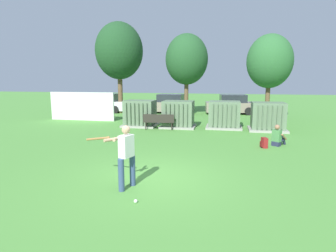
% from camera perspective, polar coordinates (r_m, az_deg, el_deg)
% --- Properties ---
extents(ground_plane, '(96.00, 96.00, 0.00)m').
position_cam_1_polar(ground_plane, '(8.69, -3.62, -10.38)').
color(ground_plane, '#51933D').
extents(fence_panel, '(4.80, 0.12, 2.00)m').
position_cam_1_polar(fence_panel, '(21.00, -16.99, 3.83)').
color(fence_panel, silver).
rests_on(fence_panel, ground).
extents(transformer_west, '(2.10, 1.70, 1.62)m').
position_cam_1_polar(transformer_west, '(17.67, -5.66, 2.49)').
color(transformer_west, '#9E9B93').
rests_on(transformer_west, ground).
extents(transformer_mid_west, '(2.10, 1.70, 1.62)m').
position_cam_1_polar(transformer_mid_west, '(17.17, 2.09, 2.33)').
color(transformer_mid_west, '#9E9B93').
rests_on(transformer_mid_west, ground).
extents(transformer_mid_east, '(2.10, 1.70, 1.62)m').
position_cam_1_polar(transformer_mid_east, '(17.24, 11.29, 2.17)').
color(transformer_mid_east, '#9E9B93').
rests_on(transformer_mid_east, ground).
extents(transformer_east, '(2.10, 1.70, 1.62)m').
position_cam_1_polar(transformer_east, '(17.08, 19.53, 1.74)').
color(transformer_east, '#9E9B93').
rests_on(transformer_east, ground).
extents(park_bench, '(1.83, 0.55, 0.92)m').
position_cam_1_polar(park_bench, '(16.42, -1.87, 1.10)').
color(park_bench, '#2D2823').
rests_on(park_bench, ground).
extents(batter, '(1.59, 0.83, 1.74)m').
position_cam_1_polar(batter, '(7.72, -8.71, -5.46)').
color(batter, '#384C75').
rests_on(batter, ground).
extents(sports_ball, '(0.09, 0.09, 0.09)m').
position_cam_1_polar(sports_ball, '(7.07, -6.56, -14.85)').
color(sports_ball, white).
rests_on(sports_ball, ground).
extents(seated_spectator, '(0.71, 0.76, 0.96)m').
position_cam_1_polar(seated_spectator, '(13.46, 21.30, -2.14)').
color(seated_spectator, '#282D4C').
rests_on(seated_spectator, ground).
extents(backpack, '(0.32, 0.36, 0.44)m').
position_cam_1_polar(backpack, '(12.88, 18.84, -3.25)').
color(backpack, maroon).
rests_on(backpack, ground).
extents(tree_left, '(3.97, 3.97, 7.60)m').
position_cam_1_polar(tree_left, '(24.77, -9.84, 14.68)').
color(tree_left, brown).
rests_on(tree_left, ground).
extents(tree_center_left, '(3.39, 3.39, 6.48)m').
position_cam_1_polar(tree_center_left, '(23.25, 3.80, 13.25)').
color(tree_center_left, brown).
rests_on(tree_center_left, ground).
extents(tree_center_right, '(3.15, 3.15, 6.01)m').
position_cam_1_polar(tree_center_right, '(21.41, 19.85, 12.16)').
color(tree_center_right, brown).
rests_on(tree_center_right, ground).
extents(parked_car_leftmost, '(4.30, 2.13, 1.62)m').
position_cam_1_polar(parked_car_leftmost, '(25.80, -12.76, 4.46)').
color(parked_car_leftmost, silver).
rests_on(parked_car_leftmost, ground).
extents(parked_car_left_of_center, '(4.28, 2.08, 1.62)m').
position_cam_1_polar(parked_car_left_of_center, '(24.38, 0.27, 4.41)').
color(parked_car_left_of_center, gray).
rests_on(parked_car_left_of_center, ground).
extents(parked_car_right_of_center, '(4.39, 2.35, 1.62)m').
position_cam_1_polar(parked_car_right_of_center, '(24.38, 12.70, 4.18)').
color(parked_car_right_of_center, gray).
rests_on(parked_car_right_of_center, ground).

